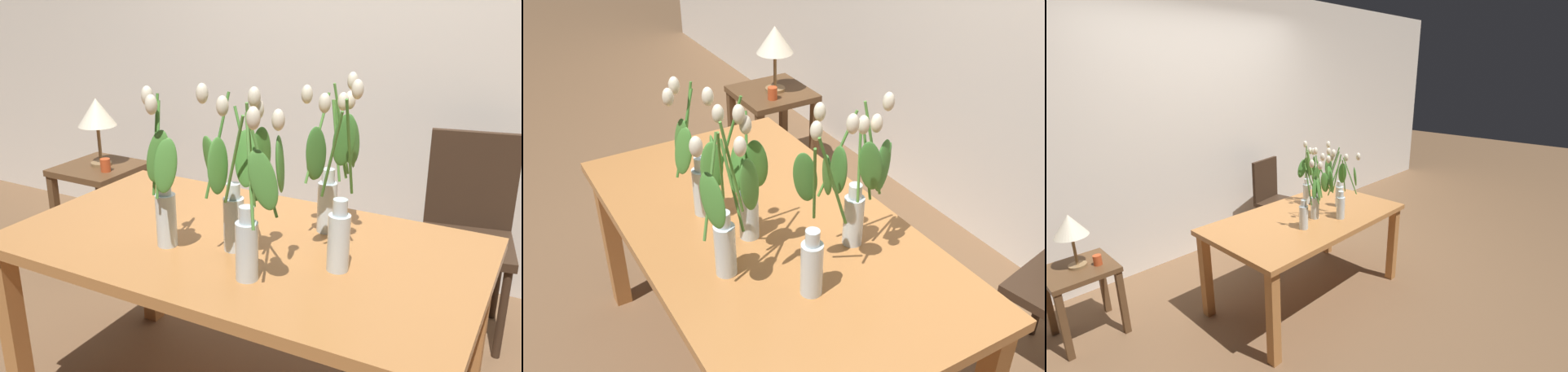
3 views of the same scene
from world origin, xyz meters
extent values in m
cube|color=silver|center=(0.00, 1.50, 1.35)|extent=(9.00, 0.10, 2.70)
cube|color=#B7753D|center=(0.00, 0.00, 0.72)|extent=(1.60, 0.90, 0.04)
cube|color=#B7753D|center=(-0.74, -0.39, 0.35)|extent=(0.07, 0.07, 0.70)
cube|color=#B7753D|center=(-0.74, 0.39, 0.35)|extent=(0.07, 0.07, 0.70)
cube|color=#B7753D|center=(0.74, 0.39, 0.35)|extent=(0.07, 0.07, 0.70)
cylinder|color=silver|center=(0.22, 0.21, 0.83)|extent=(0.07, 0.07, 0.18)
cylinder|color=silver|center=(0.22, 0.21, 0.94)|extent=(0.04, 0.04, 0.05)
cylinder|color=silver|center=(0.22, 0.21, 0.80)|extent=(0.06, 0.06, 0.11)
cylinder|color=#56933D|center=(0.25, 0.19, 1.08)|extent=(0.05, 0.03, 0.27)
ellipsoid|color=#F2E5C6|center=(0.27, 0.18, 1.21)|extent=(0.04, 0.04, 0.06)
ellipsoid|color=#427F33|center=(0.30, 0.20, 1.08)|extent=(0.06, 0.09, 0.18)
cylinder|color=#56933D|center=(0.25, 0.24, 1.10)|extent=(0.05, 0.06, 0.32)
ellipsoid|color=#F2E5C6|center=(0.27, 0.27, 1.27)|extent=(0.04, 0.04, 0.06)
ellipsoid|color=#427F33|center=(0.25, 0.29, 1.04)|extent=(0.12, 0.07, 0.18)
cylinder|color=#56933D|center=(0.21, 0.14, 1.09)|extent=(0.04, 0.12, 0.29)
ellipsoid|color=#F2E5C6|center=(0.19, 0.08, 1.24)|extent=(0.04, 0.04, 0.06)
ellipsoid|color=#427F33|center=(0.22, 0.09, 1.04)|extent=(0.11, 0.06, 0.18)
cylinder|color=#56933D|center=(0.26, 0.22, 1.08)|extent=(0.06, 0.02, 0.27)
ellipsoid|color=#F2E5C6|center=(0.28, 0.22, 1.21)|extent=(0.04, 0.04, 0.06)
ellipsoid|color=#427F33|center=(0.29, 0.25, 1.06)|extent=(0.06, 0.11, 0.18)
cylinder|color=silver|center=(0.01, -0.08, 0.83)|extent=(0.07, 0.07, 0.18)
cylinder|color=silver|center=(0.01, -0.08, 0.94)|extent=(0.04, 0.04, 0.05)
cylinder|color=silver|center=(0.01, -0.08, 0.80)|extent=(0.06, 0.06, 0.11)
cylinder|color=#478433|center=(0.08, -0.11, 1.09)|extent=(0.11, 0.07, 0.27)
ellipsoid|color=#F2E5C6|center=(0.14, -0.14, 1.23)|extent=(0.04, 0.04, 0.06)
ellipsoid|color=#4C8E38|center=(0.13, -0.10, 1.09)|extent=(0.06, 0.09, 0.18)
cylinder|color=#478433|center=(-0.01, -0.13, 1.11)|extent=(0.04, 0.10, 0.32)
ellipsoid|color=#F2E5C6|center=(-0.02, -0.18, 1.27)|extent=(0.04, 0.04, 0.06)
ellipsoid|color=#4C8E38|center=(0.01, -0.18, 1.07)|extent=(0.11, 0.05, 0.18)
cylinder|color=silver|center=(0.37, -0.05, 0.83)|extent=(0.07, 0.07, 0.18)
cylinder|color=silver|center=(0.37, -0.05, 0.94)|extent=(0.04, 0.04, 0.05)
cylinder|color=silver|center=(0.37, -0.05, 0.80)|extent=(0.06, 0.06, 0.11)
cylinder|color=#478433|center=(0.32, -0.01, 1.09)|extent=(0.08, 0.06, 0.29)
ellipsoid|color=#F2E5C6|center=(0.28, 0.01, 1.24)|extent=(0.04, 0.04, 0.06)
ellipsoid|color=#427F33|center=(0.27, -0.01, 1.09)|extent=(0.06, 0.09, 0.18)
cylinder|color=#478433|center=(0.36, 0.02, 1.11)|extent=(0.02, 0.12, 0.32)
ellipsoid|color=#F2E5C6|center=(0.36, 0.08, 1.27)|extent=(0.04, 0.04, 0.06)
ellipsoid|color=#427F33|center=(0.33, 0.06, 1.12)|extent=(0.10, 0.03, 0.18)
cylinder|color=silver|center=(-0.20, -0.15, 0.83)|extent=(0.07, 0.07, 0.18)
cylinder|color=silver|center=(-0.20, -0.15, 0.94)|extent=(0.04, 0.04, 0.05)
cylinder|color=silver|center=(-0.20, -0.15, 0.80)|extent=(0.06, 0.06, 0.11)
cylinder|color=#478433|center=(-0.19, -0.19, 1.10)|extent=(0.02, 0.07, 0.31)
ellipsoid|color=#F2E5C6|center=(-0.19, -0.22, 1.26)|extent=(0.04, 0.04, 0.06)
ellipsoid|color=#4C8E38|center=(-0.16, -0.23, 1.07)|extent=(0.11, 0.04, 0.18)
cylinder|color=#478433|center=(-0.17, -0.21, 1.09)|extent=(0.06, 0.10, 0.29)
ellipsoid|color=#F2E5C6|center=(-0.14, -0.26, 1.24)|extent=(0.04, 0.04, 0.06)
ellipsoid|color=#4C8E38|center=(-0.13, -0.23, 1.05)|extent=(0.08, 0.08, 0.18)
cylinder|color=silver|center=(0.15, -0.23, 0.83)|extent=(0.07, 0.07, 0.18)
cylinder|color=silver|center=(0.15, -0.23, 0.94)|extent=(0.04, 0.04, 0.05)
cylinder|color=silver|center=(0.15, -0.23, 0.80)|extent=(0.06, 0.06, 0.11)
cylinder|color=#56933D|center=(0.19, -0.28, 1.10)|extent=(0.08, 0.10, 0.30)
ellipsoid|color=#F2E5C6|center=(0.23, -0.33, 1.25)|extent=(0.04, 0.04, 0.06)
ellipsoid|color=#4C8E38|center=(0.24, -0.30, 1.08)|extent=(0.11, 0.07, 0.18)
cylinder|color=#56933D|center=(0.09, -0.20, 1.09)|extent=(0.10, 0.05, 0.29)
ellipsoid|color=#F2E5C6|center=(0.05, -0.18, 1.24)|extent=(0.04, 0.04, 0.06)
ellipsoid|color=#4C8E38|center=(0.05, -0.21, 1.07)|extent=(0.05, 0.08, 0.17)
cylinder|color=#56933D|center=(0.14, -0.19, 1.11)|extent=(0.02, 0.07, 0.33)
ellipsoid|color=#F2E5C6|center=(0.14, -0.16, 1.27)|extent=(0.04, 0.04, 0.06)
ellipsoid|color=#4C8E38|center=(0.11, -0.15, 1.09)|extent=(0.09, 0.06, 0.17)
cylinder|color=#56933D|center=(0.20, -0.22, 1.08)|extent=(0.08, 0.03, 0.28)
ellipsoid|color=#F2E5C6|center=(0.24, -0.20, 1.23)|extent=(0.04, 0.04, 0.06)
ellipsoid|color=#4C8E38|center=(0.23, -0.18, 1.09)|extent=(0.04, 0.09, 0.18)
cube|color=#382619|center=(0.60, 0.99, 0.45)|extent=(0.47, 0.47, 0.04)
cylinder|color=#382619|center=(0.79, 0.86, 0.21)|extent=(0.04, 0.04, 0.43)
cylinder|color=#382619|center=(0.46, 0.79, 0.21)|extent=(0.04, 0.04, 0.43)
cylinder|color=#382619|center=(0.73, 1.19, 0.21)|extent=(0.04, 0.04, 0.43)
cylinder|color=#382619|center=(0.40, 1.13, 0.21)|extent=(0.04, 0.04, 0.43)
cube|color=#382619|center=(0.56, 1.17, 0.70)|extent=(0.40, 0.11, 0.46)
cube|color=brown|center=(-1.47, 0.85, 0.53)|extent=(0.44, 0.44, 0.04)
cube|color=brown|center=(-1.66, 0.66, 0.26)|extent=(0.04, 0.04, 0.51)
cube|color=brown|center=(-1.28, 0.66, 0.26)|extent=(0.04, 0.04, 0.51)
cube|color=brown|center=(-1.66, 1.04, 0.26)|extent=(0.04, 0.04, 0.51)
cube|color=brown|center=(-1.28, 1.04, 0.26)|extent=(0.04, 0.04, 0.51)
cylinder|color=olive|center=(-1.47, 0.87, 0.56)|extent=(0.12, 0.12, 0.02)
cylinder|color=olive|center=(-1.47, 0.87, 0.68)|extent=(0.02, 0.02, 0.22)
cone|color=#F2E5C6|center=(-1.47, 0.87, 0.87)|extent=(0.22, 0.22, 0.16)
cylinder|color=#CC4C23|center=(-1.36, 0.79, 0.59)|extent=(0.06, 0.06, 0.07)
camera|label=1|loc=(0.92, -1.56, 1.58)|focal=40.06mm
camera|label=2|loc=(1.54, -0.83, 1.99)|focal=41.77mm
camera|label=3|loc=(-2.10, -1.96, 1.90)|focal=25.93mm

